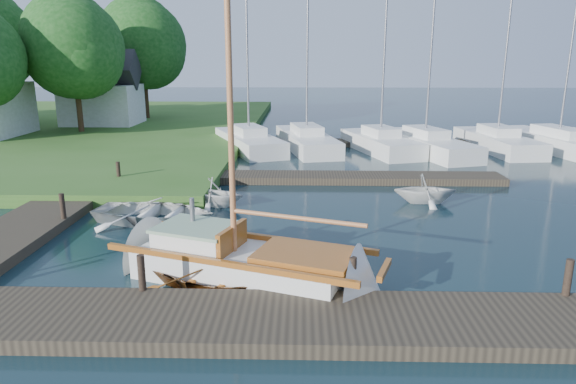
{
  "coord_description": "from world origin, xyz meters",
  "views": [
    {
      "loc": [
        0.4,
        -15.07,
        5.14
      ],
      "look_at": [
        0.0,
        0.0,
        1.2
      ],
      "focal_mm": 32.0,
      "sensor_mm": 36.0,
      "label": 1
    }
  ],
  "objects_px": {
    "mooring_post_2": "(353,275)",
    "marina_boat_0": "(249,140)",
    "mooring_post_1": "(142,273)",
    "tender_d": "(425,187)",
    "house_c": "(102,95)",
    "sailboat": "(248,266)",
    "marina_boat_2": "(380,141)",
    "mooring_post_4": "(63,206)",
    "marina_boat_4": "(497,140)",
    "marina_boat_1": "(307,139)",
    "mooring_post_5": "(118,172)",
    "tender_b": "(215,190)",
    "tree_3": "(73,47)",
    "mooring_post_3": "(568,277)",
    "dinghy": "(211,271)",
    "tender_a": "(155,210)",
    "tree_7": "(143,44)",
    "marina_boat_5": "(558,142)",
    "marina_boat_3": "(425,143)"
  },
  "relations": [
    {
      "from": "tender_b",
      "to": "marina_boat_1",
      "type": "bearing_deg",
      "value": 2.52
    },
    {
      "from": "marina_boat_1",
      "to": "tree_7",
      "type": "relative_size",
      "value": 1.12
    },
    {
      "from": "marina_boat_2",
      "to": "tree_7",
      "type": "relative_size",
      "value": 1.23
    },
    {
      "from": "mooring_post_2",
      "to": "marina_boat_5",
      "type": "height_order",
      "value": "marina_boat_5"
    },
    {
      "from": "sailboat",
      "to": "marina_boat_2",
      "type": "xyz_separation_m",
      "value": [
        5.71,
        17.54,
        0.24
      ]
    },
    {
      "from": "sailboat",
      "to": "tree_3",
      "type": "relative_size",
      "value": 1.12
    },
    {
      "from": "mooring_post_3",
      "to": "marina_boat_4",
      "type": "distance_m",
      "value": 20.28
    },
    {
      "from": "tender_b",
      "to": "marina_boat_2",
      "type": "distance_m",
      "value": 13.55
    },
    {
      "from": "dinghy",
      "to": "house_c",
      "type": "xyz_separation_m",
      "value": [
        -12.32,
        26.04,
        2.24
      ]
    },
    {
      "from": "dinghy",
      "to": "mooring_post_5",
      "type": "bearing_deg",
      "value": 54.98
    },
    {
      "from": "mooring_post_4",
      "to": "marina_boat_5",
      "type": "xyz_separation_m",
      "value": [
        21.89,
        13.98,
        -0.13
      ]
    },
    {
      "from": "mooring_post_2",
      "to": "marina_boat_0",
      "type": "distance_m",
      "value": 19.58
    },
    {
      "from": "mooring_post_4",
      "to": "marina_boat_5",
      "type": "bearing_deg",
      "value": 32.57
    },
    {
      "from": "mooring_post_4",
      "to": "sailboat",
      "type": "distance_m",
      "value": 7.2
    },
    {
      "from": "marina_boat_2",
      "to": "tree_3",
      "type": "height_order",
      "value": "marina_boat_2"
    },
    {
      "from": "dinghy",
      "to": "tender_a",
      "type": "bearing_deg",
      "value": 53.95
    },
    {
      "from": "mooring_post_5",
      "to": "marina_boat_0",
      "type": "xyz_separation_m",
      "value": [
        4.37,
        9.14,
        -0.13
      ]
    },
    {
      "from": "mooring_post_2",
      "to": "mooring_post_5",
      "type": "distance_m",
      "value": 13.12
    },
    {
      "from": "tender_a",
      "to": "tree_7",
      "type": "height_order",
      "value": "tree_7"
    },
    {
      "from": "sailboat",
      "to": "tender_a",
      "type": "bearing_deg",
      "value": 148.18
    },
    {
      "from": "dinghy",
      "to": "marina_boat_5",
      "type": "xyz_separation_m",
      "value": [
        16.57,
        18.02,
        0.22
      ]
    },
    {
      "from": "mooring_post_5",
      "to": "marina_boat_2",
      "type": "height_order",
      "value": "marina_boat_2"
    },
    {
      "from": "dinghy",
      "to": "marina_boat_4",
      "type": "xyz_separation_m",
      "value": [
        13.32,
        18.52,
        0.23
      ]
    },
    {
      "from": "mooring_post_1",
      "to": "tender_d",
      "type": "height_order",
      "value": "tender_d"
    },
    {
      "from": "mooring_post_5",
      "to": "tender_a",
      "type": "height_order",
      "value": "mooring_post_5"
    },
    {
      "from": "tender_d",
      "to": "dinghy",
      "type": "bearing_deg",
      "value": 138.21
    },
    {
      "from": "dinghy",
      "to": "marina_boat_3",
      "type": "relative_size",
      "value": 0.31
    },
    {
      "from": "mooring_post_5",
      "to": "dinghy",
      "type": "height_order",
      "value": "mooring_post_5"
    },
    {
      "from": "marina_boat_3",
      "to": "tree_3",
      "type": "height_order",
      "value": "marina_boat_3"
    },
    {
      "from": "marina_boat_4",
      "to": "marina_boat_1",
      "type": "bearing_deg",
      "value": 83.03
    },
    {
      "from": "marina_boat_4",
      "to": "marina_boat_5",
      "type": "xyz_separation_m",
      "value": [
        3.24,
        -0.5,
        -0.01
      ]
    },
    {
      "from": "tree_3",
      "to": "house_c",
      "type": "bearing_deg",
      "value": 90.03
    },
    {
      "from": "mooring_post_5",
      "to": "house_c",
      "type": "bearing_deg",
      "value": 112.38
    },
    {
      "from": "marina_boat_4",
      "to": "mooring_post_5",
      "type": "bearing_deg",
      "value": 110.75
    },
    {
      "from": "mooring_post_3",
      "to": "tender_b",
      "type": "distance_m",
      "value": 11.53
    },
    {
      "from": "mooring_post_5",
      "to": "tree_7",
      "type": "relative_size",
      "value": 0.09
    },
    {
      "from": "mooring_post_4",
      "to": "tender_d",
      "type": "xyz_separation_m",
      "value": [
        11.93,
        3.19,
        -0.11
      ]
    },
    {
      "from": "mooring_post_2",
      "to": "sailboat",
      "type": "bearing_deg",
      "value": 151.31
    },
    {
      "from": "house_c",
      "to": "tree_7",
      "type": "distance_m",
      "value": 5.79
    },
    {
      "from": "tender_b",
      "to": "marina_boat_2",
      "type": "bearing_deg",
      "value": -15.67
    },
    {
      "from": "tender_d",
      "to": "house_c",
      "type": "xyz_separation_m",
      "value": [
        -18.93,
        18.81,
        2.0
      ]
    },
    {
      "from": "marina_boat_2",
      "to": "sailboat",
      "type": "bearing_deg",
      "value": 145.5
    },
    {
      "from": "sailboat",
      "to": "tree_3",
      "type": "distance_m",
      "value": 26.01
    },
    {
      "from": "house_c",
      "to": "marina_boat_0",
      "type": "bearing_deg",
      "value": -34.65
    },
    {
      "from": "mooring_post_2",
      "to": "marina_boat_2",
      "type": "height_order",
      "value": "marina_boat_2"
    },
    {
      "from": "mooring_post_5",
      "to": "marina_boat_1",
      "type": "xyz_separation_m",
      "value": [
        7.69,
        9.63,
        -0.13
      ]
    },
    {
      "from": "marina_boat_0",
      "to": "mooring_post_3",
      "type": "bearing_deg",
      "value": -178.26
    },
    {
      "from": "tender_a",
      "to": "tender_b",
      "type": "relative_size",
      "value": 1.84
    },
    {
      "from": "mooring_post_5",
      "to": "tender_b",
      "type": "bearing_deg",
      "value": -29.37
    },
    {
      "from": "mooring_post_5",
      "to": "tender_b",
      "type": "relative_size",
      "value": 0.37
    }
  ]
}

